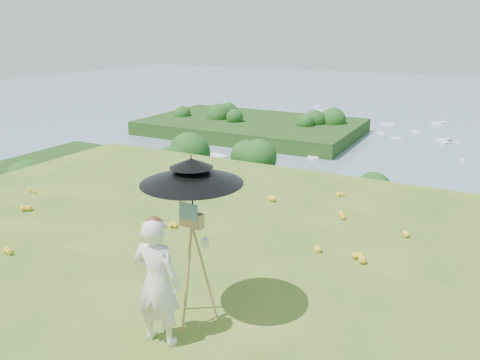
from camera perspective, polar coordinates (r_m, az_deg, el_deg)
The scene contains 12 objects.
ground at distance 7.88m, azimuth -12.24°, elevation -11.35°, with size 14.00×14.00×0.00m, color #3B651C.
shoreline_tier at distance 89.62m, azimuth 22.23°, elevation -10.09°, with size 170.00×28.00×8.00m, color #72695B.
bay_water at distance 248.12m, azimuth 26.65°, elevation 7.07°, with size 700.00×700.00×0.00m, color #708AA0.
peninsula at distance 181.84m, azimuth 1.40°, elevation 7.30°, with size 90.00×60.00×12.00m, color #16390F, non-canonical shape.
slope_trees at distance 44.59m, azimuth 19.47°, elevation -8.30°, with size 110.00×50.00×6.00m, color #164916, non-canonical shape.
harbor_town at distance 86.93m, azimuth 22.73°, elevation -6.28°, with size 110.00×22.00×5.00m, color silver, non-canonical shape.
moored_boats at distance 171.20m, azimuth 21.46°, elevation 3.82°, with size 140.00×140.00×0.70m, color white, non-canonical shape.
wildflowers at distance 8.02m, azimuth -11.12°, elevation -10.25°, with size 10.00×10.50×0.12m, color yellow, non-canonical shape.
painter at distance 5.93m, azimuth -10.08°, elevation -12.15°, with size 0.62×0.41×1.70m, color white.
field_easel at distance 6.28m, azimuth -5.72°, elevation -10.06°, with size 0.65×0.65×1.72m, color olive, non-canonical shape.
sun_umbrella at distance 5.90m, azimuth -5.86°, elevation -1.20°, with size 1.30×1.30×0.92m, color black, non-canonical shape.
painter_cap at distance 5.58m, azimuth -10.52°, elevation -4.99°, with size 0.21×0.26×0.10m, color #C16A6A, non-canonical shape.
Camera 1 is at (4.59, -5.18, 3.77)m, focal length 35.00 mm.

